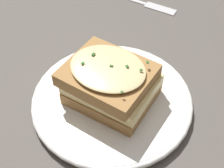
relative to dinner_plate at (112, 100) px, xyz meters
The scene contains 4 objects.
ground_plane 0.03m from the dinner_plate, 30.07° to the right, with size 2.40×2.40×0.00m, color #514C47.
dinner_plate is the anchor object (origin of this frame).
sandwich 0.04m from the dinner_plate, 103.57° to the left, with size 0.16×0.17×0.07m.
fork 0.30m from the dinner_plate, 16.05° to the right, with size 0.11×0.17×0.00m.
Camera 1 is at (-0.34, 0.02, 0.39)m, focal length 50.00 mm.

